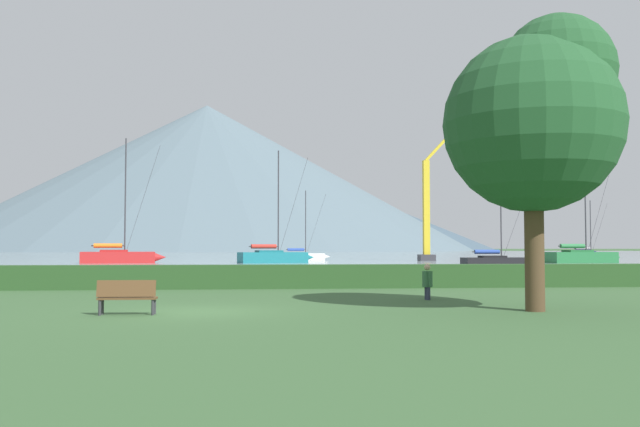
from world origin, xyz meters
name	(u,v)px	position (x,y,z in m)	size (l,w,h in m)	color
ground_plane	(195,312)	(0.00, 0.00, 0.00)	(1000.00, 1000.00, 0.00)	#385B33
harbor_water	(245,255)	(0.00, 137.00, 0.00)	(320.00, 246.00, 0.00)	#8C9EA3
hedge_line	(216,277)	(0.00, 11.00, 0.52)	(80.00, 1.20, 1.04)	#284C23
sailboat_slip_0	(497,262)	(22.59, 38.16, 0.55)	(6.71, 2.22, 7.90)	black
sailboat_slip_1	(582,256)	(38.81, 55.71, 0.76)	(9.24, 3.77, 12.31)	#236B38
sailboat_slip_2	(119,256)	(-13.21, 59.98, 0.79)	(9.45, 3.91, 14.09)	red
sailboat_slip_3	(588,255)	(49.75, 76.07, 0.61)	(7.58, 3.59, 8.50)	navy
sailboat_slip_4	(274,256)	(4.05, 59.19, 0.75)	(9.00, 4.64, 12.83)	#19707A
sailboat_slip_6	(303,256)	(8.36, 73.59, 0.58)	(6.91, 2.45, 9.41)	white
park_bench_near_path	(127,296)	(-1.78, -0.80, 0.53)	(1.57, 0.49, 0.95)	brown
person_seated_viewer	(427,280)	(7.70, 3.71, 0.69)	(0.36, 0.57, 1.25)	#2D3347
park_tree	(538,113)	(9.88, -0.80, 5.74)	(5.17, 5.17, 8.66)	#4C3823
dock_crane	(427,216)	(24.48, 69.45, 5.80)	(5.48, 2.00, 17.92)	#333338
distant_hill_west_ridge	(331,216)	(45.78, 372.63, 18.93)	(182.01, 182.01, 37.86)	#425666
distant_hill_central_peak	(206,177)	(-20.70, 322.51, 35.43)	(255.18, 255.18, 70.87)	slate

